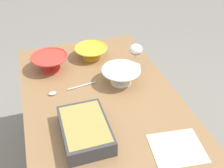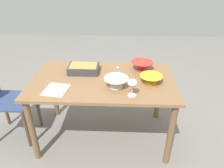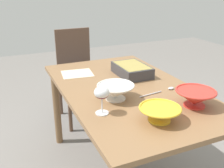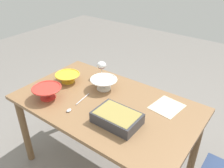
{
  "view_description": "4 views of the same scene",
  "coord_description": "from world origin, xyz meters",
  "views": [
    {
      "loc": [
        1.07,
        -0.29,
        1.68
      ],
      "look_at": [
        -0.03,
        0.06,
        0.82
      ],
      "focal_mm": 43.2,
      "sensor_mm": 36.0,
      "label": 1
    },
    {
      "loc": [
        -0.17,
        1.83,
        1.71
      ],
      "look_at": [
        -0.1,
        0.17,
        0.77
      ],
      "focal_mm": 33.47,
      "sensor_mm": 36.0,
      "label": 2
    },
    {
      "loc": [
        -1.47,
        0.76,
        1.41
      ],
      "look_at": [
        -0.03,
        0.13,
        0.79
      ],
      "focal_mm": 42.33,
      "sensor_mm": 36.0,
      "label": 3
    },
    {
      "loc": [
        0.93,
        -1.16,
        1.77
      ],
      "look_at": [
        -0.04,
        0.14,
        0.81
      ],
      "focal_mm": 37.4,
      "sensor_mm": 36.0,
      "label": 4
    }
  ],
  "objects": [
    {
      "name": "ground_plane",
      "position": [
        0.0,
        0.0,
        0.0
      ],
      "size": [
        8.0,
        8.0,
        0.0
      ],
      "primitive_type": "plane",
      "color": "gray"
    },
    {
      "name": "dining_table",
      "position": [
        0.0,
        0.0,
        0.63
      ],
      "size": [
        1.42,
        0.84,
        0.73
      ],
      "color": "olive",
      "rests_on": "ground_plane"
    },
    {
      "name": "wine_glass",
      "position": [
        -0.28,
        0.29,
        0.85
      ],
      "size": [
        0.08,
        0.08,
        0.16
      ],
      "color": "white",
      "rests_on": "dining_table"
    },
    {
      "name": "casserole_dish",
      "position": [
        0.21,
        -0.15,
        0.78
      ],
      "size": [
        0.31,
        0.21,
        0.08
      ],
      "color": "#38383D",
      "rests_on": "dining_table"
    },
    {
      "name": "mixing_bowl",
      "position": [
        -0.14,
        0.15,
        0.78
      ],
      "size": [
        0.23,
        0.23,
        0.1
      ],
      "color": "white",
      "rests_on": "dining_table"
    },
    {
      "name": "small_bowl",
      "position": [
        -0.4,
        -0.23,
        0.79
      ],
      "size": [
        0.23,
        0.23,
        0.1
      ],
      "color": "red",
      "rests_on": "dining_table"
    },
    {
      "name": "serving_bowl",
      "position": [
        -0.47,
        0.05,
        0.77
      ],
      "size": [
        0.22,
        0.22,
        0.08
      ],
      "color": "yellow",
      "rests_on": "dining_table"
    },
    {
      "name": "serving_spoon",
      "position": [
        -0.15,
        -0.19,
        0.74
      ],
      "size": [
        0.06,
        0.28,
        0.01
      ],
      "color": "silver",
      "rests_on": "dining_table"
    },
    {
      "name": "napkin",
      "position": [
        0.41,
        0.23,
        0.73
      ],
      "size": [
        0.23,
        0.25,
        0.0
      ],
      "primitive_type": "cube",
      "rotation": [
        0.0,
        0.0,
        -0.12
      ],
      "color": "beige",
      "rests_on": "dining_table"
    }
  ]
}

